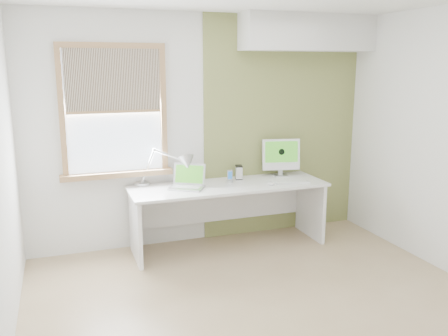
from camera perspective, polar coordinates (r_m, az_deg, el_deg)
name	(u,v)px	position (r m, az deg, el deg)	size (l,w,h in m)	color
room	(268,158)	(3.79, 5.33, 1.25)	(4.04, 3.54, 2.64)	tan
accent_wall	(282,127)	(5.77, 7.11, 5.00)	(2.00, 0.02, 2.60)	olive
soffit	(307,32)	(5.68, 10.08, 15.92)	(1.60, 0.40, 0.42)	white
window	(114,112)	(5.14, -13.19, 6.64)	(1.20, 0.14, 1.42)	#997047
desk	(227,200)	(5.33, 0.32, -3.91)	(2.20, 0.70, 0.73)	white
desk_lamp	(179,166)	(5.20, -5.54, 0.29)	(0.69, 0.41, 0.41)	silver
laptop	(188,182)	(5.11, -4.45, -1.69)	(0.45, 0.43, 0.25)	silver
phone_dock	(230,179)	(5.32, 0.71, -1.32)	(0.08, 0.08, 0.14)	silver
external_drive	(239,172)	(5.47, 1.80, -0.52)	(0.11, 0.14, 0.16)	silver
imac	(281,155)	(5.64, 6.93, 1.54)	(0.46, 0.19, 0.44)	silver
keyboard	(292,182)	(5.35, 8.27, -1.73)	(0.40, 0.15, 0.02)	white
mouse	(271,184)	(5.23, 5.70, -1.89)	(0.07, 0.11, 0.03)	white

